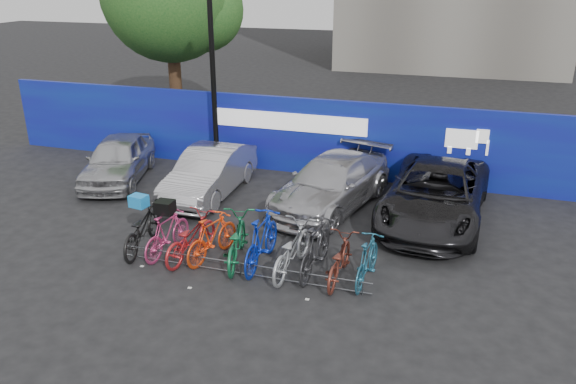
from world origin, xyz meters
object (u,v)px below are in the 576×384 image
at_px(bike_2, 190,237).
at_px(bike_7, 316,248).
at_px(bike_3, 212,237).
at_px(bike_6, 291,249).
at_px(bike_rack, 241,268).
at_px(car_0, 118,159).
at_px(car_1, 210,173).
at_px(car_2, 331,183).
at_px(car_3, 435,194).
at_px(bike_0, 142,228).
at_px(bike_1, 167,234).
at_px(lamppost, 213,68).
at_px(bike_9, 367,260).
at_px(bike_5, 261,240).
at_px(bike_4, 236,240).
at_px(bike_8, 339,260).

height_order(bike_2, bike_7, bike_7).
height_order(bike_3, bike_6, bike_6).
distance_m(bike_rack, car_0, 7.14).
relative_size(bike_rack, car_1, 1.38).
relative_size(car_2, car_3, 0.89).
bearing_deg(bike_0, car_3, -158.43).
bearing_deg(bike_3, bike_1, 19.86).
distance_m(car_2, bike_0, 5.18).
xyz_separation_m(lamppost, car_0, (-2.49, -1.73, -2.60)).
bearing_deg(bike_rack, bike_9, 11.48).
bearing_deg(bike_7, bike_2, 7.39).
bearing_deg(car_0, bike_0, -67.82).
xyz_separation_m(bike_rack, bike_7, (1.47, 0.59, 0.42)).
distance_m(lamppost, bike_7, 7.64).
height_order(bike_rack, bike_3, bike_3).
distance_m(car_3, bike_1, 6.73).
xyz_separation_m(bike_rack, bike_1, (-1.93, 0.41, 0.34)).
relative_size(car_3, bike_6, 2.60).
bearing_deg(lamppost, bike_rack, -61.93).
bearing_deg(bike_9, car_1, -28.63).
xyz_separation_m(bike_0, bike_9, (5.19, 0.07, -0.03)).
height_order(car_2, bike_5, car_2).
xyz_separation_m(car_3, bike_0, (-6.31, -3.64, -0.19)).
relative_size(bike_2, bike_5, 0.95).
bearing_deg(bike_5, car_1, -50.22).
distance_m(lamppost, car_3, 7.59).
xyz_separation_m(bike_4, bike_7, (1.78, 0.07, 0.06)).
relative_size(car_0, bike_9, 2.39).
distance_m(bike_rack, bike_7, 1.64).
bearing_deg(bike_rack, bike_4, 120.53).
relative_size(bike_1, bike_2, 0.89).
bearing_deg(bike_9, bike_1, 7.06).
height_order(car_0, car_3, car_3).
relative_size(bike_0, bike_4, 1.00).
distance_m(bike_4, bike_9, 2.89).
height_order(car_0, bike_4, car_0).
height_order(lamppost, bike_0, lamppost).
xyz_separation_m(bike_5, bike_8, (1.73, -0.10, -0.13)).
bearing_deg(car_2, bike_4, -94.03).
distance_m(car_2, bike_8, 3.91).
bearing_deg(bike_2, lamppost, -63.69).
distance_m(car_3, bike_4, 5.37).
height_order(lamppost, bike_4, lamppost).
bearing_deg(bike_0, bike_1, 167.45).
relative_size(lamppost, car_0, 1.54).
relative_size(bike_6, bike_7, 1.03).
bearing_deg(bike_7, bike_0, 5.71).
xyz_separation_m(bike_rack, car_0, (-5.69, 4.27, 0.51)).
bearing_deg(bike_3, bike_9, -165.56).
xyz_separation_m(car_0, bike_9, (8.28, -3.75, -0.18)).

